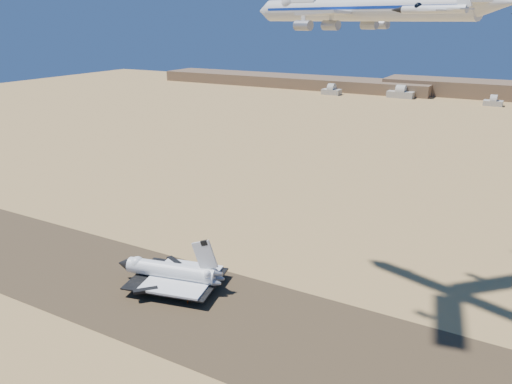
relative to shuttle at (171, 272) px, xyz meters
The scene contains 10 objects.
ground 21.78m from the shuttle, 19.16° to the right, with size 1200.00×1200.00×0.00m, color tan.
runway 21.77m from the shuttle, 19.16° to the right, with size 600.00×50.00×0.06m, color #4F3A27.
hangars 473.54m from the shuttle, 95.33° to the left, with size 200.50×29.50×30.00m.
shuttle is the anchor object (origin of this frame).
carrier_747 100.51m from the shuttle, 24.43° to the left, with size 78.96×58.77×19.80m.
crew_a 11.29m from the shuttle, 29.24° to the right, with size 0.59×0.38×1.61m, color #D6460C.
crew_b 13.90m from the shuttle, 28.27° to the right, with size 0.89×0.51×1.83m, color #D6460C.
crew_c 9.11m from the shuttle, 44.85° to the right, with size 1.06×0.54×1.81m, color #D6460C.
chase_jet_a 116.44m from the shuttle, 12.49° to the right, with size 15.65×9.19×4.00m.
chase_jet_c 128.05m from the shuttle, 43.49° to the left, with size 15.96×9.38×4.08m.
Camera 1 is at (78.91, -110.71, 86.23)m, focal length 35.00 mm.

